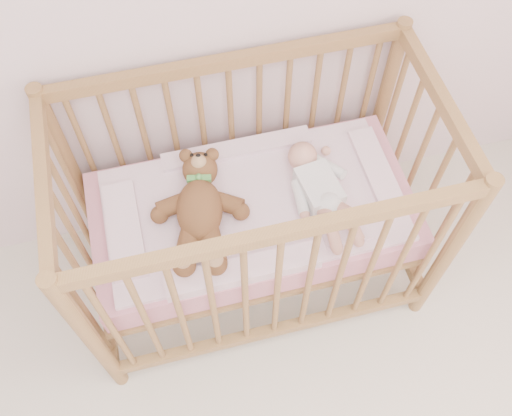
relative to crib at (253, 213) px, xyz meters
name	(u,v)px	position (x,y,z in m)	size (l,w,h in m)	color
crib	(253,213)	(0.00, 0.00, 0.00)	(1.36, 0.76, 1.00)	olive
mattress	(253,215)	(0.00, 0.00, -0.01)	(1.22, 0.62, 0.13)	pink
blanket	(253,205)	(0.00, 0.00, 0.06)	(1.10, 0.58, 0.06)	#E9A1BE
baby	(319,185)	(0.25, -0.02, 0.14)	(0.24, 0.50, 0.12)	white
teddy_bear	(200,209)	(-0.20, -0.02, 0.15)	(0.37, 0.53, 0.15)	brown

